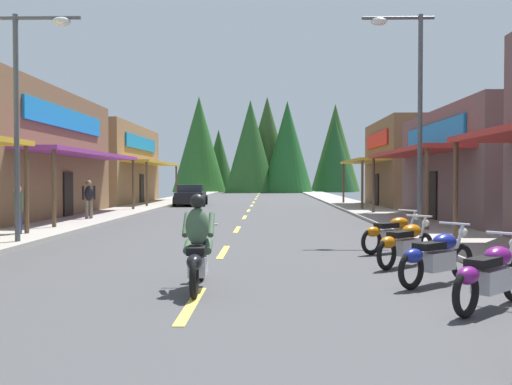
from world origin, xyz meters
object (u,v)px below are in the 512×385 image
(motorcycle_parked_right_5, at_px, (393,233))
(motorcycle_parked_right_2, at_px, (490,274))
(rider_cruising_lead, at_px, (198,250))
(motorcycle_parked_right_4, at_px, (406,243))
(streetlamp_right, at_px, (410,95))
(pedestrian_by_shop, at_px, (18,208))
(pedestrian_waiting, at_px, (89,197))
(streetlamp_left, at_px, (28,95))
(motorcycle_parked_right_3, at_px, (437,256))
(parked_car_curbside, at_px, (191,195))

(motorcycle_parked_right_5, bearing_deg, motorcycle_parked_right_2, -124.08)
(rider_cruising_lead, bearing_deg, motorcycle_parked_right_4, -60.49)
(streetlamp_right, height_order, motorcycle_parked_right_2, streetlamp_right)
(motorcycle_parked_right_2, distance_m, rider_cruising_lead, 4.43)
(pedestrian_by_shop, xyz_separation_m, pedestrian_waiting, (0.13, 6.39, 0.09))
(streetlamp_left, xyz_separation_m, motorcycle_parked_right_4, (9.28, -3.33, -3.56))
(streetlamp_left, xyz_separation_m, motorcycle_parked_right_2, (9.53, -7.12, -3.56))
(streetlamp_right, height_order, rider_cruising_lead, streetlamp_right)
(motorcycle_parked_right_3, xyz_separation_m, motorcycle_parked_right_4, (-0.04, 1.98, 0.00))
(motorcycle_parked_right_5, bearing_deg, pedestrian_waiting, 103.05)
(motorcycle_parked_right_3, height_order, motorcycle_parked_right_4, same)
(streetlamp_left, distance_m, rider_cruising_lead, 8.58)
(motorcycle_parked_right_4, bearing_deg, streetlamp_right, 29.70)
(streetlamp_left, distance_m, parked_car_curbside, 22.60)
(motorcycle_parked_right_3, distance_m, parked_car_curbside, 28.78)
(parked_car_curbside, bearing_deg, streetlamp_left, 173.60)
(motorcycle_parked_right_5, height_order, parked_car_curbside, parked_car_curbside)
(streetlamp_right, distance_m, pedestrian_waiting, 13.86)
(streetlamp_left, distance_m, motorcycle_parked_right_3, 11.31)
(streetlamp_left, bearing_deg, streetlamp_right, 10.89)
(streetlamp_left, height_order, streetlamp_right, streetlamp_right)
(streetlamp_left, relative_size, motorcycle_parked_right_4, 3.88)
(streetlamp_right, bearing_deg, motorcycle_parked_right_2, -97.22)
(streetlamp_right, bearing_deg, streetlamp_left, -169.11)
(motorcycle_parked_right_4, height_order, pedestrian_by_shop, pedestrian_by_shop)
(streetlamp_right, height_order, pedestrian_waiting, streetlamp_right)
(motorcycle_parked_right_3, distance_m, motorcycle_parked_right_4, 1.98)
(motorcycle_parked_right_5, bearing_deg, motorcycle_parked_right_3, -126.69)
(motorcycle_parked_right_2, bearing_deg, pedestrian_by_shop, 95.00)
(motorcycle_parked_right_3, height_order, motorcycle_parked_right_5, same)
(motorcycle_parked_right_5, xyz_separation_m, pedestrian_by_shop, (-10.74, 3.32, 0.43))
(streetlamp_left, xyz_separation_m, pedestrian_waiting, (-1.13, 8.49, -3.03))
(streetlamp_left, distance_m, motorcycle_parked_right_5, 10.20)
(motorcycle_parked_right_2, bearing_deg, pedestrian_waiting, 79.83)
(streetlamp_left, distance_m, motorcycle_parked_right_2, 12.41)
(motorcycle_parked_right_3, relative_size, motorcycle_parked_right_4, 1.07)
(motorcycle_parked_right_2, bearing_deg, streetlamp_left, 98.74)
(pedestrian_by_shop, relative_size, pedestrian_waiting, 0.92)
(streetlamp_left, height_order, pedestrian_by_shop, streetlamp_left)
(motorcycle_parked_right_4, distance_m, parked_car_curbside, 26.87)
(motorcycle_parked_right_2, distance_m, pedestrian_waiting, 18.90)
(streetlamp_left, relative_size, motorcycle_parked_right_5, 3.41)
(motorcycle_parked_right_2, height_order, motorcycle_parked_right_4, same)
(motorcycle_parked_right_4, height_order, pedestrian_waiting, pedestrian_waiting)
(pedestrian_waiting, xyz_separation_m, parked_car_curbside, (2.40, 13.82, -0.33))
(motorcycle_parked_right_2, relative_size, motorcycle_parked_right_3, 0.94)
(parked_car_curbside, bearing_deg, motorcycle_parked_right_4, -165.79)
(streetlamp_right, relative_size, motorcycle_parked_right_3, 3.94)
(motorcycle_parked_right_4, xyz_separation_m, motorcycle_parked_right_5, (0.20, 2.11, 0.00))
(streetlamp_left, distance_m, pedestrian_by_shop, 3.97)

